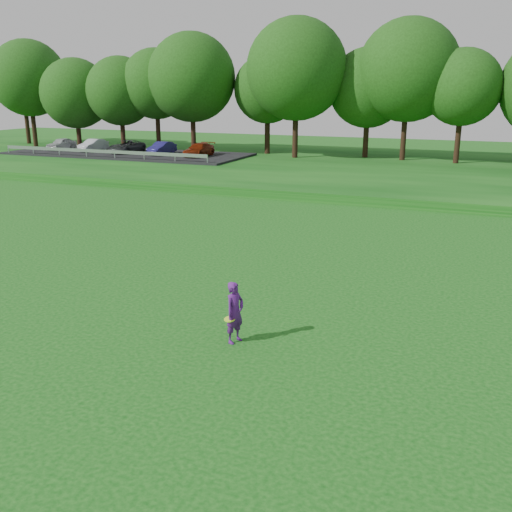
% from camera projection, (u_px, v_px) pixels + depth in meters
% --- Properties ---
extents(ground, '(140.00, 140.00, 0.00)m').
position_uv_depth(ground, '(165.00, 308.00, 18.33)').
color(ground, '#0D460F').
rests_on(ground, ground).
extents(berm, '(130.00, 30.00, 0.60)m').
position_uv_depth(berm, '(372.00, 169.00, 48.47)').
color(berm, '#0D460F').
rests_on(berm, ground).
extents(walking_path, '(130.00, 1.60, 0.04)m').
position_uv_depth(walking_path, '(328.00, 200.00, 36.10)').
color(walking_path, gray).
rests_on(walking_path, ground).
extents(treeline, '(104.00, 7.00, 15.00)m').
position_uv_depth(treeline, '(386.00, 74.00, 49.83)').
color(treeline, '#183F0E').
rests_on(treeline, berm).
extents(parking_lot, '(24.00, 9.00, 1.38)m').
position_uv_depth(parking_lot, '(128.00, 150.00, 55.81)').
color(parking_lot, black).
rests_on(parking_lot, berm).
extents(woman, '(0.59, 0.73, 1.75)m').
position_uv_depth(woman, '(235.00, 312.00, 15.68)').
color(woman, '#53186F').
rests_on(woman, ground).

